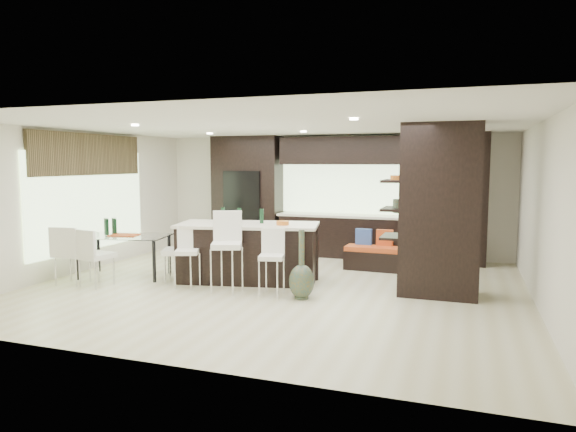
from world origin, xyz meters
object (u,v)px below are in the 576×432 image
at_px(floor_vase, 302,264).
at_px(dining_table, 125,256).
at_px(stool_mid, 227,260).
at_px(bench, 376,258).
at_px(stool_right, 272,269).
at_px(chair_far, 72,257).
at_px(chair_end, 178,255).
at_px(stool_left, 187,263).
at_px(chair_near, 96,260).
at_px(kitchen_island, 248,252).

height_order(floor_vase, dining_table, floor_vase).
distance_m(stool_mid, bench, 3.22).
xyz_separation_m(stool_right, chair_far, (-3.53, -0.41, 0.04)).
bearing_deg(stool_mid, chair_end, 139.10).
relative_size(stool_left, stool_right, 0.99).
distance_m(chair_near, chair_end, 1.36).
bearing_deg(floor_vase, stool_mid, -179.70).
bearing_deg(dining_table, stool_right, -18.36).
relative_size(bench, dining_table, 0.76).
bearing_deg(kitchen_island, floor_vase, -45.83).
bearing_deg(chair_end, dining_table, 69.56).
relative_size(stool_right, bench, 0.71).
distance_m(stool_left, chair_far, 2.06).
relative_size(stool_right, dining_table, 0.53).
xyz_separation_m(bench, dining_table, (-4.27, -2.10, 0.15)).
bearing_deg(stool_mid, stool_right, -17.50).
relative_size(kitchen_island, chair_near, 2.72).
bearing_deg(chair_end, chair_far, 95.24).
bearing_deg(kitchen_island, stool_right, -58.90).
bearing_deg(chair_far, chair_near, -5.50).
xyz_separation_m(bench, chair_near, (-4.27, -2.87, 0.22)).
height_order(kitchen_island, stool_mid, stool_mid).
xyz_separation_m(stool_left, bench, (2.75, 2.46, -0.19)).
distance_m(kitchen_island, stool_right, 1.12).
xyz_separation_m(bench, floor_vase, (-0.73, -2.51, 0.31)).
bearing_deg(kitchen_island, chair_end, -170.48).
relative_size(stool_left, stool_mid, 0.79).
height_order(chair_far, chair_end, chair_far).
height_order(stool_left, dining_table, stool_left).
xyz_separation_m(dining_table, chair_near, (0.00, -0.77, 0.07)).
bearing_deg(chair_far, floor_vase, -1.12).
height_order(stool_right, bench, stool_right).
bearing_deg(chair_near, chair_far, -168.56).
bearing_deg(stool_left, floor_vase, -22.91).
height_order(stool_mid, stool_right, stool_mid).
xyz_separation_m(stool_mid, dining_table, (-2.28, 0.42, -0.15)).
bearing_deg(bench, kitchen_island, -138.25).
distance_m(stool_right, chair_end, 1.94).
bearing_deg(chair_far, dining_table, 51.20).
xyz_separation_m(floor_vase, chair_end, (-2.42, 0.41, -0.07)).
bearing_deg(stool_left, stool_right, -21.80).
height_order(floor_vase, chair_end, floor_vase).
bearing_deg(stool_left, chair_far, 169.80).
bearing_deg(stool_right, dining_table, 160.54).
bearing_deg(stool_left, bench, 20.11).
bearing_deg(dining_table, chair_far, -133.86).
relative_size(kitchen_island, stool_right, 2.91).
distance_m(stool_left, stool_mid, 0.77).
bearing_deg(chair_near, kitchen_island, 38.77).
bearing_deg(chair_far, stool_right, 0.27).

